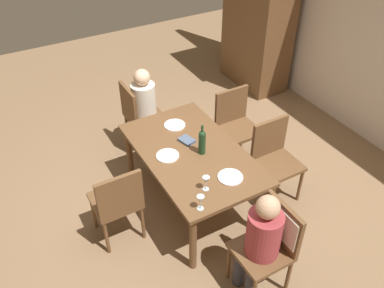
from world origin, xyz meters
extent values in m
plane|color=#846647|center=(0.00, 0.00, 0.00)|extent=(10.00, 10.00, 0.00)
cube|color=brown|center=(-1.91, 2.23, 1.05)|extent=(1.10, 0.56, 2.10)
cube|color=brown|center=(0.00, 0.00, 0.71)|extent=(1.63, 0.97, 0.04)
cylinder|color=brown|center=(-0.74, -0.41, 0.34)|extent=(0.07, 0.07, 0.69)
cylinder|color=brown|center=(0.74, -0.41, 0.34)|extent=(0.07, 0.07, 0.69)
cylinder|color=brown|center=(-0.74, 0.41, 0.34)|extent=(0.07, 0.07, 0.69)
cylinder|color=brown|center=(0.74, 0.41, 0.34)|extent=(0.07, 0.07, 0.69)
cylinder|color=brown|center=(1.00, -0.19, 0.22)|extent=(0.04, 0.04, 0.44)
cylinder|color=brown|center=(1.38, 0.19, 0.22)|extent=(0.04, 0.04, 0.44)
cylinder|color=brown|center=(1.00, 0.19, 0.22)|extent=(0.04, 0.04, 0.44)
cube|color=brown|center=(1.19, 0.00, 0.46)|extent=(0.44, 0.44, 0.04)
cube|color=brown|center=(1.19, 0.20, 0.70)|extent=(0.44, 0.04, 0.44)
cube|color=beige|center=(1.19, 0.20, 0.72)|extent=(0.40, 0.07, 0.31)
cylinder|color=brown|center=(-1.38, 0.19, 0.22)|extent=(0.04, 0.04, 0.44)
cylinder|color=brown|center=(-1.00, 0.19, 0.22)|extent=(0.04, 0.04, 0.44)
cylinder|color=brown|center=(-1.38, -0.19, 0.22)|extent=(0.04, 0.04, 0.44)
cylinder|color=brown|center=(-1.00, -0.19, 0.22)|extent=(0.04, 0.04, 0.44)
cube|color=brown|center=(-1.19, 0.00, 0.46)|extent=(0.44, 0.44, 0.04)
cube|color=brown|center=(-1.19, -0.20, 0.70)|extent=(0.44, 0.04, 0.44)
cylinder|color=brown|center=(-0.19, -1.05, 0.22)|extent=(0.04, 0.04, 0.44)
cylinder|color=brown|center=(-0.19, -0.67, 0.22)|extent=(0.04, 0.04, 0.44)
cylinder|color=brown|center=(0.19, -1.05, 0.22)|extent=(0.04, 0.04, 0.44)
cylinder|color=brown|center=(0.19, -0.67, 0.22)|extent=(0.04, 0.04, 0.44)
cube|color=brown|center=(0.00, -0.86, 0.46)|extent=(0.44, 0.44, 0.04)
cube|color=brown|center=(0.20, -0.86, 0.70)|extent=(0.04, 0.44, 0.44)
cylinder|color=brown|center=(0.56, 1.05, 0.22)|extent=(0.04, 0.04, 0.44)
cylinder|color=brown|center=(0.56, 0.67, 0.22)|extent=(0.04, 0.04, 0.44)
cylinder|color=brown|center=(0.18, 1.05, 0.22)|extent=(0.04, 0.04, 0.44)
cylinder|color=brown|center=(0.18, 0.67, 0.22)|extent=(0.04, 0.04, 0.44)
cube|color=brown|center=(0.37, 0.86, 0.46)|extent=(0.44, 0.44, 0.04)
cube|color=brown|center=(0.17, 0.86, 0.70)|extent=(0.04, 0.44, 0.44)
cylinder|color=brown|center=(-0.18, 1.05, 0.22)|extent=(0.04, 0.04, 0.44)
cylinder|color=brown|center=(-0.18, 0.67, 0.22)|extent=(0.04, 0.04, 0.44)
cylinder|color=brown|center=(-0.56, 1.05, 0.22)|extent=(0.04, 0.04, 0.44)
cylinder|color=brown|center=(-0.56, 0.67, 0.22)|extent=(0.04, 0.04, 0.44)
cube|color=brown|center=(-0.37, 0.86, 0.46)|extent=(0.44, 0.44, 0.04)
cube|color=brown|center=(-0.57, 0.86, 0.70)|extent=(0.04, 0.44, 0.44)
cylinder|color=#33333D|center=(1.28, -0.14, 0.23)|extent=(0.11, 0.11, 0.46)
cylinder|color=#33333D|center=(1.11, -0.14, 0.23)|extent=(0.11, 0.11, 0.46)
cylinder|color=#9E383D|center=(1.19, 0.00, 0.69)|extent=(0.30, 0.30, 0.45)
sphere|color=tan|center=(1.19, 0.00, 1.01)|extent=(0.20, 0.20, 0.20)
cylinder|color=#33333D|center=(-1.28, 0.14, 0.23)|extent=(0.11, 0.11, 0.46)
cylinder|color=#33333D|center=(-1.10, 0.14, 0.23)|extent=(0.11, 0.11, 0.46)
cylinder|color=beige|center=(-1.19, 0.00, 0.69)|extent=(0.30, 0.30, 0.46)
sphere|color=beige|center=(-1.19, 0.00, 1.01)|extent=(0.20, 0.20, 0.20)
cylinder|color=#19381E|center=(0.06, 0.08, 0.84)|extent=(0.07, 0.07, 0.22)
sphere|color=#19381E|center=(0.06, 0.08, 0.96)|extent=(0.07, 0.07, 0.07)
cylinder|color=#19381E|center=(0.06, 0.08, 1.02)|extent=(0.03, 0.03, 0.10)
cylinder|color=silver|center=(0.53, -0.16, 0.73)|extent=(0.06, 0.06, 0.00)
cylinder|color=silver|center=(0.53, -0.16, 0.77)|extent=(0.01, 0.01, 0.07)
cone|color=silver|center=(0.53, -0.16, 0.84)|extent=(0.07, 0.07, 0.07)
cylinder|color=silver|center=(0.72, -0.32, 0.73)|extent=(0.06, 0.06, 0.00)
cylinder|color=silver|center=(0.72, -0.32, 0.77)|extent=(0.01, 0.01, 0.07)
cone|color=silver|center=(0.72, -0.32, 0.84)|extent=(0.07, 0.07, 0.07)
cylinder|color=white|center=(-0.50, 0.06, 0.73)|extent=(0.23, 0.23, 0.01)
cylinder|color=white|center=(-0.06, -0.25, 0.73)|extent=(0.23, 0.23, 0.01)
cylinder|color=white|center=(0.52, 0.12, 0.73)|extent=(0.24, 0.24, 0.01)
cube|color=#4C5B75|center=(-0.18, 0.04, 0.74)|extent=(0.19, 0.16, 0.03)
camera|label=1|loc=(2.82, -1.60, 3.35)|focal=38.30mm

